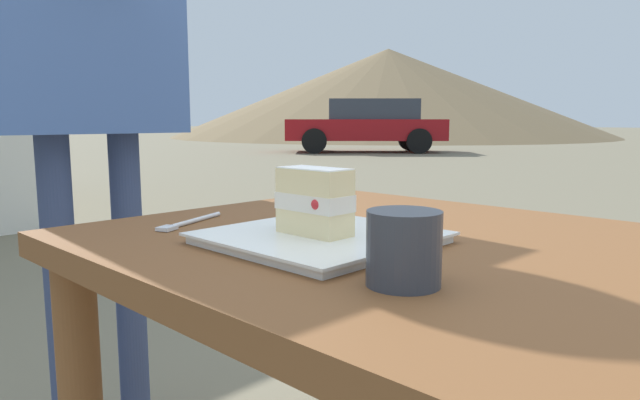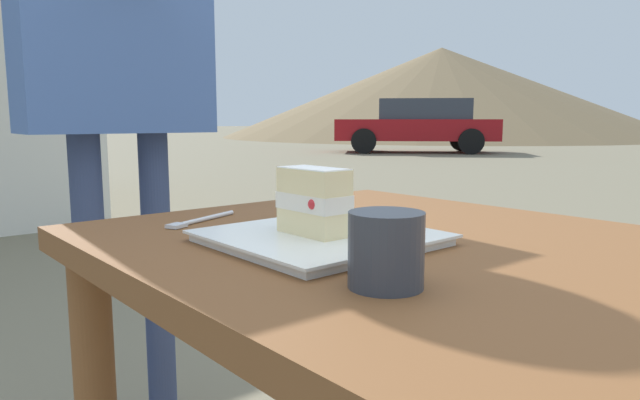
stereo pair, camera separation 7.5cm
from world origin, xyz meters
TOP-DOWN VIEW (x-y plane):
  - patio_table at (0.00, 0.00)m, footprint 1.14×0.79m
  - dessert_plate at (-0.16, -0.12)m, footprint 0.29×0.29m
  - cake_slice at (-0.16, -0.13)m, footprint 0.11×0.06m
  - dessert_fork at (-0.43, -0.17)m, footprint 0.08×0.16m
  - coffee_cup at (0.05, -0.21)m, footprint 0.08×0.08m
  - diner_person at (-0.99, -0.09)m, footprint 0.61×0.47m
  - parked_car_near at (-9.84, 11.75)m, footprint 4.42×4.34m
  - distant_hill at (-19.26, 25.00)m, footprint 23.99×23.99m

SIDE VIEW (x-z plane):
  - patio_table at x=0.00m, z-range 0.24..0.94m
  - dessert_fork at x=-0.43m, z-range 0.71..0.71m
  - dessert_plate at x=-0.16m, z-range 0.71..0.72m
  - coffee_cup at x=0.05m, z-range 0.71..0.79m
  - cake_slice at x=-0.16m, z-range 0.72..0.82m
  - parked_car_near at x=-9.84m, z-range 0.05..1.52m
  - diner_person at x=-0.99m, z-range 0.28..1.97m
  - distant_hill at x=-19.26m, z-range 0.00..4.86m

